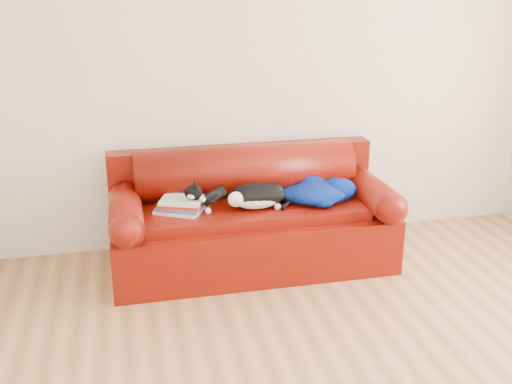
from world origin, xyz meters
TOP-DOWN VIEW (x-y plane):
  - ground at (0.00, 0.00)m, footprint 4.50×4.50m
  - room_shell at (0.12, 0.02)m, footprint 4.52×4.02m
  - sofa_base at (-0.29, 1.49)m, footprint 2.10×0.90m
  - sofa_back at (-0.29, 1.74)m, footprint 2.10×1.01m
  - book_stack at (-0.83, 1.44)m, footprint 0.40×0.37m
  - cat at (-0.28, 1.39)m, footprint 0.64×0.31m
  - blanket at (0.22, 1.45)m, footprint 0.65×0.53m

SIDE VIEW (x-z plane):
  - ground at x=0.00m, z-range 0.00..0.00m
  - sofa_base at x=-0.29m, z-range -0.01..0.49m
  - sofa_back at x=-0.29m, z-range 0.10..0.98m
  - book_stack at x=-0.83m, z-range 0.50..0.60m
  - blanket at x=0.22m, z-range 0.49..0.66m
  - cat at x=-0.28m, z-range 0.47..0.70m
  - room_shell at x=0.12m, z-range 0.36..2.97m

